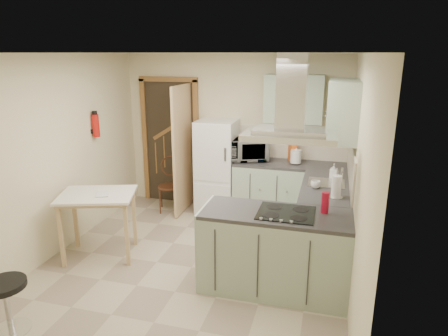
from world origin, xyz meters
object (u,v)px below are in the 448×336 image
(extractor_hood, at_px, (290,136))
(stool, at_px, (8,306))
(bentwood_chair, at_px, (169,187))
(drop_leaf_table, at_px, (100,225))
(microwave, at_px, (247,149))
(peninsula, at_px, (275,251))
(fridge, at_px, (217,167))

(extractor_hood, height_order, stool, extractor_hood)
(bentwood_chair, bearing_deg, stool, -114.48)
(extractor_hood, relative_size, bentwood_chair, 1.11)
(drop_leaf_table, xyz_separation_m, microwave, (1.49, 1.83, 0.65))
(peninsula, bearing_deg, stool, -149.32)
(bentwood_chair, xyz_separation_m, stool, (-0.27, -3.16, -0.15))
(peninsula, distance_m, stool, 2.64)
(extractor_hood, xyz_separation_m, microwave, (-0.84, 2.00, -0.65))
(fridge, relative_size, peninsula, 0.97)
(drop_leaf_table, distance_m, stool, 1.52)
(bentwood_chair, relative_size, stool, 1.58)
(peninsula, distance_m, drop_leaf_table, 2.24)
(fridge, xyz_separation_m, microwave, (0.48, 0.02, 0.32))
(stool, bearing_deg, bentwood_chair, 85.05)
(fridge, bearing_deg, bentwood_chair, -167.94)
(extractor_hood, height_order, drop_leaf_table, extractor_hood)
(peninsula, height_order, bentwood_chair, peninsula)
(bentwood_chair, height_order, stool, bentwood_chair)
(drop_leaf_table, relative_size, microwave, 1.46)
(bentwood_chair, xyz_separation_m, microwave, (1.25, 0.18, 0.66))
(microwave, bearing_deg, fridge, 161.26)
(extractor_hood, bearing_deg, stool, -150.40)
(peninsula, xyz_separation_m, stool, (-2.26, -1.34, -0.19))
(stool, bearing_deg, microwave, 65.48)
(stool, distance_m, microwave, 3.76)
(fridge, xyz_separation_m, peninsula, (1.22, -1.98, -0.30))
(extractor_hood, distance_m, bentwood_chair, 3.06)
(extractor_hood, distance_m, stool, 3.09)
(drop_leaf_table, relative_size, bentwood_chair, 1.09)
(extractor_hood, relative_size, microwave, 1.47)
(fridge, bearing_deg, extractor_hood, -56.21)
(extractor_hood, height_order, bentwood_chair, extractor_hood)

